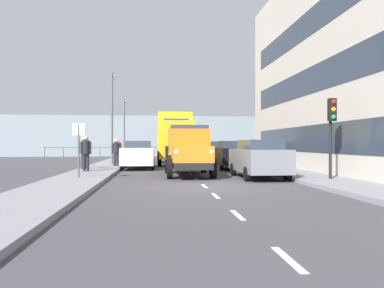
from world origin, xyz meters
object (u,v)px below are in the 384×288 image
Objects in this scene: car_maroon_kerbside_2 at (217,152)px; pedestrian_with_bag at (86,150)px; car_black_kerbside_1 at (232,154)px; pedestrian_near_railing at (84,150)px; truck_vintage_orange at (189,151)px; traffic_light_near at (332,121)px; car_navy_kerbside_3 at (206,151)px; lamp_post_promenade at (112,109)px; street_sign at (79,141)px; car_white_oppositeside_0 at (138,154)px; lamp_post_far at (124,122)px; lorry_cargo_yellow at (174,137)px; pedestrian_by_lamp at (118,149)px; pedestrian_couple_a at (116,150)px; car_grey_kerbside_near at (258,158)px.

car_maroon_kerbside_2 is 2.16× the size of pedestrian_with_bag.
car_black_kerbside_1 is 8.67m from pedestrian_near_railing.
pedestrian_near_railing is (5.57, -3.23, 0.04)m from truck_vintage_orange.
car_navy_kerbside_3 is at bearing -82.91° from traffic_light_near.
traffic_light_near is at bearing 100.23° from car_maroon_kerbside_2.
traffic_light_near is 0.50× the size of lamp_post_promenade.
pedestrian_near_railing is (8.60, 1.08, 0.32)m from car_black_kerbside_1.
street_sign is (7.81, 17.22, 0.79)m from car_navy_kerbside_3.
car_white_oppositeside_0 is at bearing -63.11° from truck_vintage_orange.
lamp_post_promenade is 1.09× the size of lamp_post_far.
truck_vintage_orange reaches higher than pedestrian_with_bag.
traffic_light_near is (-2.36, 7.83, 1.58)m from car_black_kerbside_1.
lorry_cargo_yellow reaches higher than pedestrian_by_lamp.
car_white_oppositeside_0 is 1.94× the size of street_sign.
car_white_oppositeside_0 is 1.45m from pedestrian_couple_a.
car_black_kerbside_1 is 11.13m from car_navy_kerbside_3.
lamp_post_far is at bearing -50.49° from car_maroon_kerbside_2.
traffic_light_near is 24.62m from lamp_post_far.
car_white_oppositeside_0 is (5.68, -6.62, 0.00)m from car_grey_kerbside_near.
traffic_light_near is (-9.43, 9.07, 1.32)m from pedestrian_couple_a.
car_grey_kerbside_near is (-3.03, 1.39, -0.28)m from truck_vintage_orange.
street_sign reaches higher than car_black_kerbside_1.
lorry_cargo_yellow is at bearing -17.73° from car_maroon_kerbside_2.
pedestrian_with_bag is 1.05× the size of pedestrian_by_lamp.
car_navy_kerbside_3 is at bearing -123.21° from lorry_cargo_yellow.
traffic_light_near is at bearing 114.20° from lamp_post_far.
lamp_post_promenade is (4.44, 2.30, 1.87)m from lorry_cargo_yellow.
car_navy_kerbside_3 is 2.56× the size of pedestrian_by_lamp.
pedestrian_couple_a is (-1.52, -2.33, -0.07)m from pedestrian_near_railing.
lamp_post_promenade reaches higher than car_black_kerbside_1.
lorry_cargo_yellow reaches higher than truck_vintage_orange.
lamp_post_promenade is (4.61, -8.27, 2.76)m from truck_vintage_orange.
lorry_cargo_yellow is 7.12m from car_black_kerbside_1.
pedestrian_near_railing is at bearing 7.16° from car_black_kerbside_1.
lamp_post_far is at bearing -24.18° from car_navy_kerbside_3.
car_grey_kerbside_near is 5.70m from car_black_kerbside_1.
car_navy_kerbside_3 is 2.45× the size of pedestrian_near_railing.
car_maroon_kerbside_2 is 1.22× the size of traffic_light_near.
car_white_oppositeside_0 is 4.72m from lamp_post_promenade.
street_sign is (7.81, 0.38, 0.79)m from car_grey_kerbside_near.
pedestrian_near_railing is 1.04× the size of pedestrian_by_lamp.
car_white_oppositeside_0 is at bearing 166.79° from pedestrian_couple_a.
traffic_light_near is 15.52m from lamp_post_promenade.
car_maroon_kerbside_2 is 11.42m from pedestrian_with_bag.
lamp_post_promenade is (7.63, 1.28, 3.05)m from car_maroon_kerbside_2.
pedestrian_couple_a is at bearing -9.99° from car_black_kerbside_1.
lamp_post_far is 2.59× the size of street_sign.
lorry_cargo_yellow is 1.86× the size of car_navy_kerbside_3.
pedestrian_with_bag reaches higher than pedestrian_by_lamp.
lamp_post_far reaches higher than street_sign.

